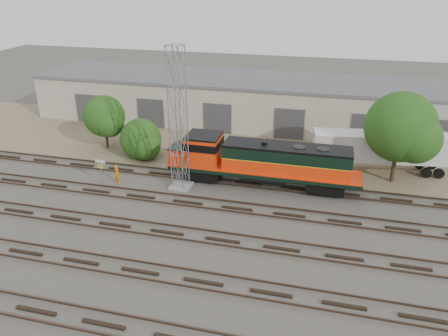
% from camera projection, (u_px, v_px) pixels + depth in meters
% --- Properties ---
extents(ground, '(140.00, 140.00, 0.00)m').
position_uv_depth(ground, '(233.00, 219.00, 32.19)').
color(ground, '#47423A').
rests_on(ground, ground).
extents(dirt_strip, '(80.00, 16.00, 0.02)m').
position_uv_depth(dirt_strip, '(266.00, 147.00, 45.44)').
color(dirt_strip, '#726047').
rests_on(dirt_strip, ground).
extents(tracks, '(80.00, 20.40, 0.28)m').
position_uv_depth(tracks, '(223.00, 240.00, 29.50)').
color(tracks, black).
rests_on(tracks, ground).
extents(warehouse, '(58.40, 10.40, 5.30)m').
position_uv_depth(warehouse, '(278.00, 102.00, 51.40)').
color(warehouse, '#B7AC98').
rests_on(warehouse, ground).
extents(locomotive, '(16.12, 2.83, 3.88)m').
position_uv_depth(locomotive, '(260.00, 161.00, 36.36)').
color(locomotive, black).
rests_on(locomotive, tracks).
extents(signal_tower, '(1.73, 1.73, 11.72)m').
position_uv_depth(signal_tower, '(178.00, 123.00, 34.66)').
color(signal_tower, gray).
rests_on(signal_tower, ground).
extents(sign_post, '(0.98, 0.17, 2.40)m').
position_uv_depth(sign_post, '(101.00, 168.00, 36.55)').
color(sign_post, gray).
rests_on(sign_post, ground).
extents(worker, '(0.75, 0.70, 1.73)m').
position_uv_depth(worker, '(117.00, 174.00, 37.31)').
color(worker, orange).
rests_on(worker, ground).
extents(semi_trailer, '(11.92, 3.91, 3.60)m').
position_uv_depth(semi_trailer, '(383.00, 148.00, 39.04)').
color(semi_trailer, silver).
rests_on(semi_trailer, ground).
extents(tree_west, '(4.40, 4.19, 5.48)m').
position_uv_depth(tree_west, '(106.00, 118.00, 43.82)').
color(tree_west, '#382619').
rests_on(tree_west, ground).
extents(tree_mid, '(4.23, 4.03, 4.03)m').
position_uv_depth(tree_mid, '(142.00, 141.00, 42.37)').
color(tree_mid, '#382619').
rests_on(tree_mid, ground).
extents(tree_east, '(6.15, 5.86, 7.91)m').
position_uv_depth(tree_east, '(404.00, 130.00, 35.75)').
color(tree_east, '#382619').
rests_on(tree_east, ground).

